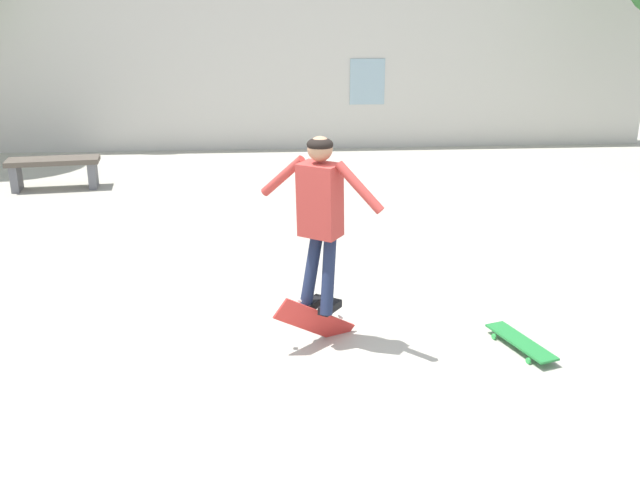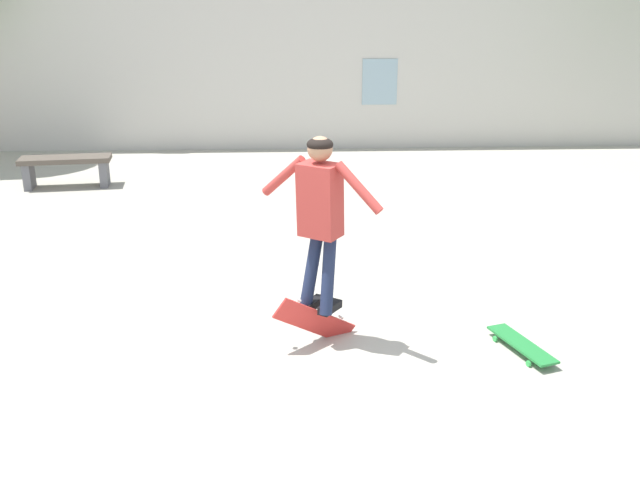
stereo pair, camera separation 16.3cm
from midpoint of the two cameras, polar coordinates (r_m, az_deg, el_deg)
ground_plane at (r=6.00m, az=-0.93°, el=-10.35°), size 40.00×40.00×0.00m
building_backdrop at (r=14.67m, az=-3.43°, el=14.55°), size 15.67×0.52×4.83m
park_bench at (r=12.27m, az=-20.88°, el=5.45°), size 1.47×0.64×0.50m
skater at (r=6.01m, az=-0.77°, el=2.48°), size 1.02×0.75×1.55m
skateboard_flipping at (r=6.35m, az=-1.12°, el=-6.53°), size 0.76×0.42×0.64m
skateboard_resting at (r=6.51m, az=15.07°, el=-7.87°), size 0.43×0.81×0.08m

